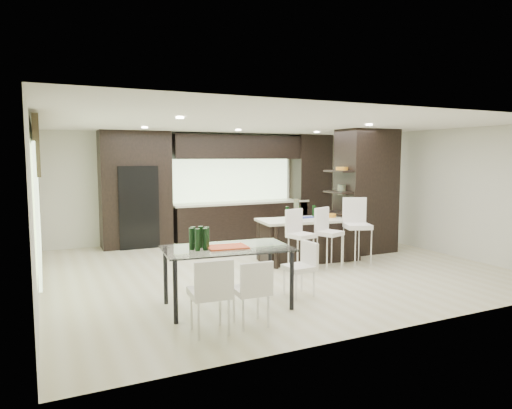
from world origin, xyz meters
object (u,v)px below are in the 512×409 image
bench (322,247)px  chair_end (299,271)px  stool_right (357,238)px  chair_far (210,298)px  floor_vase (296,231)px  chair_near (251,295)px  stool_mid (329,244)px  stool_left (301,247)px  dining_table (227,277)px  kitchen_island (308,240)px

bench → chair_end: size_ratio=1.80×
stool_right → chair_far: bearing=-131.9°
stool_right → floor_vase: (-0.96, 0.70, 0.11)m
stool_right → chair_near: 3.78m
stool_mid → stool_left: bearing=159.4°
bench → floor_vase: size_ratio=1.07×
stool_left → bench: stool_left is taller
dining_table → stool_right: bearing=26.6°
stool_mid → dining_table: size_ratio=0.52×
dining_table → chair_near: bearing=-84.3°
kitchen_island → stool_mid: bearing=-83.7°
stool_left → stool_mid: 0.63m
dining_table → chair_far: (-0.55, -0.81, 0.00)m
bench → kitchen_island: bearing=164.5°
bench → chair_end: chair_end is taller
stool_mid → floor_vase: floor_vase is taller
chair_far → stool_left: bearing=43.6°
stool_mid → stool_right: size_ratio=0.87×
stool_left → bench: (0.91, 0.66, -0.20)m
bench → stool_left: bearing=-143.7°
kitchen_island → dining_table: kitchen_island is taller
stool_right → floor_vase: floor_vase is taller
stool_mid → chair_far: 3.74m
chair_near → floor_vase: bearing=52.9°
kitchen_island → chair_end: kitchen_island is taller
kitchen_island → dining_table: 3.26m
stool_right → chair_end: size_ratio=1.39×
dining_table → stool_left: bearing=38.5°
stool_left → chair_far: stool_left is taller
bench → chair_end: bearing=-131.2°
stool_left → dining_table: bearing=-162.1°
floor_vase → stool_left: bearing=-113.6°
chair_end → kitchen_island: bearing=-38.9°
stool_mid → chair_near: stool_mid is taller
stool_mid → chair_near: (-2.57, -2.04, -0.07)m
chair_near → chair_far: bearing=-175.4°
floor_vase → chair_near: 3.53m
stool_right → bench: size_ratio=0.78×
floor_vase → chair_far: (-2.79, -2.74, -0.21)m
chair_far → chair_end: chair_far is taller
kitchen_island → chair_end: bearing=-118.8°
stool_mid → bench: bearing=46.5°
stool_left → bench: size_ratio=0.68×
bench → chair_near: 3.94m
kitchen_island → chair_end: (-1.41, -2.00, -0.05)m
stool_left → chair_far: bearing=-155.3°
stool_right → stool_mid: bearing=-163.0°
kitchen_island → chair_far: chair_far is taller
stool_left → stool_right: size_ratio=0.88×
stool_left → chair_near: (-1.95, -2.04, -0.07)m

